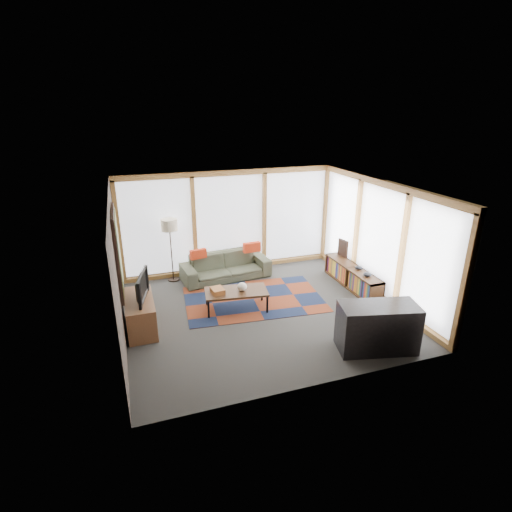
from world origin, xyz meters
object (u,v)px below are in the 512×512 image
object	(u,v)px
floor_lamp	(171,250)
coffee_table	(236,300)
bookshelf	(352,277)
bar_counter	(377,327)
sofa	(226,266)
tv_console	(140,314)
television	(138,287)

from	to	relation	value
floor_lamp	coffee_table	xyz separation A→B (m)	(1.06, -1.96, -0.57)
bookshelf	bar_counter	size ratio (longest dim) A/B	1.51
sofa	bar_counter	world-z (taller)	bar_counter
bar_counter	floor_lamp	bearing A→B (deg)	139.22
coffee_table	bar_counter	xyz separation A→B (m)	(1.93, -2.20, 0.21)
sofa	bookshelf	world-z (taller)	sofa
coffee_table	tv_console	xyz separation A→B (m)	(-1.96, -0.14, 0.10)
bookshelf	television	world-z (taller)	television
sofa	bookshelf	distance (m)	3.08
television	bar_counter	xyz separation A→B (m)	(3.87, -2.04, -0.46)
television	bar_counter	world-z (taller)	television
bookshelf	tv_console	xyz separation A→B (m)	(-4.87, -0.34, 0.06)
television	sofa	bearing A→B (deg)	-36.46
sofa	television	distance (m)	2.87
tv_console	television	bearing A→B (deg)	-42.14
bookshelf	television	xyz separation A→B (m)	(-4.85, -0.36, 0.63)
sofa	tv_console	world-z (taller)	sofa
floor_lamp	bookshelf	distance (m)	4.38
sofa	floor_lamp	size ratio (longest dim) A/B	1.39
bar_counter	bookshelf	bearing A→B (deg)	81.22
tv_console	bar_counter	bearing A→B (deg)	-27.86
bookshelf	tv_console	world-z (taller)	tv_console
floor_lamp	television	bearing A→B (deg)	-112.59
sofa	bar_counter	size ratio (longest dim) A/B	1.61
floor_lamp	television	world-z (taller)	floor_lamp
coffee_table	bookshelf	xyz separation A→B (m)	(2.91, 0.20, 0.04)
sofa	floor_lamp	world-z (taller)	floor_lamp
tv_console	bar_counter	xyz separation A→B (m)	(3.89, -2.06, 0.11)
coffee_table	television	size ratio (longest dim) A/B	1.43
floor_lamp	bar_counter	size ratio (longest dim) A/B	1.16
floor_lamp	bar_counter	distance (m)	5.13
floor_lamp	television	xyz separation A→B (m)	(-0.88, -2.11, 0.10)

